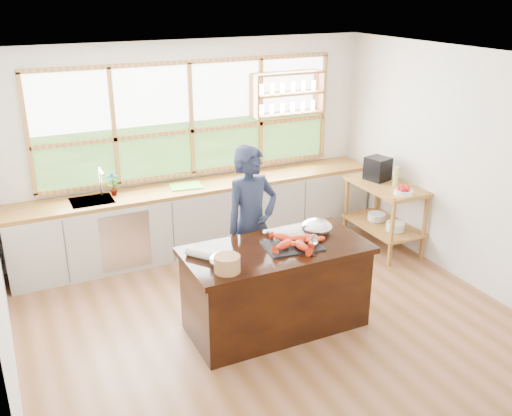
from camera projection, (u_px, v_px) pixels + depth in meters
ground_plane at (267, 316)px, 6.13m from camera, size 5.00×5.00×0.00m
room_shell at (248, 147)px, 5.93m from camera, size 5.02×4.52×2.71m
back_counter at (201, 216)px, 7.58m from camera, size 4.90×0.63×0.90m
right_shelf_unit at (385, 205)px, 7.53m from camera, size 0.62×1.10×0.90m
island at (276, 287)px, 5.79m from camera, size 1.85×0.90×0.90m
cook at (251, 225)px, 6.21m from camera, size 0.71×0.52×1.77m
potted_plant at (113, 184)px, 6.98m from camera, size 0.16×0.11×0.29m
cutting_board at (186, 186)px, 7.34m from camera, size 0.44×0.35×0.01m
espresso_machine at (378, 169)px, 7.55m from camera, size 0.33×0.34×0.30m
wine_bottle at (396, 177)px, 7.32m from camera, size 0.07×0.07×0.25m
fruit_bowl at (404, 191)px, 7.06m from camera, size 0.24×0.24×0.11m
slate_board at (292, 246)px, 5.65m from camera, size 0.59×0.46×0.02m
lobster_pile at (296, 242)px, 5.62m from camera, size 0.52×0.48×0.08m
mixing_bowl_left at (224, 260)px, 5.26m from camera, size 0.27×0.27×0.13m
mixing_bowl_right at (317, 227)px, 5.94m from camera, size 0.33×0.33×0.16m
wine_glass at (314, 240)px, 5.41m from camera, size 0.08×0.08×0.22m
wicker_basket at (227, 264)px, 5.14m from camera, size 0.24×0.24×0.15m
parchment_roll at (200, 254)px, 5.40m from camera, size 0.24×0.29×0.08m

